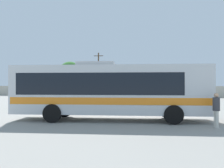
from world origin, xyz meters
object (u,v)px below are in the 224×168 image
Objects in this scene: parked_car_second_dark_blue at (121,93)px; utility_pole_near at (98,73)px; roadside_tree_midleft at (112,77)px; vendor_umbrella_near_gate_green at (29,90)px; attendant_by_bus_door at (216,108)px; coach_bus_silver_orange at (108,89)px; parked_car_leftmost_grey at (84,93)px; roadside_tree_left at (70,70)px.

parked_car_second_dark_blue is 9.28m from utility_pole_near.
vendor_umbrella_near_gate_green is at bearing -92.96° from roadside_tree_midleft.
coach_bus_silver_orange is at bearing 167.30° from attendant_by_bus_door.
vendor_umbrella_near_gate_green is 0.24× the size of utility_pole_near.
parked_car_second_dark_blue is (4.74, 19.48, -0.87)m from vendor_umbrella_near_gate_green.
roadside_tree_midleft is at bearing 101.63° from coach_bus_silver_orange.
parked_car_leftmost_grey is 8.30m from utility_pole_near.
coach_bus_silver_orange is at bearing -64.64° from roadside_tree_left.
attendant_by_bus_door reaches higher than parked_car_leftmost_grey.
parked_car_second_dark_blue is at bearing 98.11° from coach_bus_silver_orange.
parked_car_leftmost_grey is 5.98m from parked_car_second_dark_blue.
coach_bus_silver_orange is at bearing -81.89° from parked_car_second_dark_blue.
roadside_tree_left is (-6.18, 0.86, 0.69)m from utility_pole_near.
parked_car_second_dark_blue is 0.52× the size of utility_pole_near.
roadside_tree_left reaches higher than parked_car_second_dark_blue.
vendor_umbrella_near_gate_green is (-8.24, 5.08, -0.19)m from coach_bus_silver_orange.
utility_pole_near is 1.60× the size of roadside_tree_midleft.
utility_pole_near is at bearing -139.88° from roadside_tree_midleft.
attendant_by_bus_door is 39.58m from roadside_tree_left.
coach_bus_silver_orange is 32.53m from utility_pole_near.
attendant_by_bus_door is 0.40× the size of parked_car_second_dark_blue.
roadside_tree_midleft is at bearing 74.38° from parked_car_leftmost_grey.
coach_bus_silver_orange is 1.73× the size of roadside_tree_left.
vendor_umbrella_near_gate_green is at bearing -88.35° from utility_pole_near.
roadside_tree_midleft is at bearing 110.14° from attendant_by_bus_door.
roadside_tree_midleft reaches higher than attendant_by_bus_door.
attendant_by_bus_door is at bearing -24.45° from vendor_umbrella_near_gate_green.
roadside_tree_midleft is at bearing 111.29° from parked_car_second_dark_blue.
utility_pole_near is at bearing 91.65° from vendor_umbrella_near_gate_green.
utility_pole_near reaches higher than vendor_umbrella_near_gate_green.
roadside_tree_left is at bearing 124.56° from parked_car_leftmost_grey.
attendant_by_bus_door is at bearing -69.86° from roadside_tree_midleft.
parked_car_second_dark_blue is at bearing -68.71° from roadside_tree_midleft.
attendant_by_bus_door is 0.26× the size of roadside_tree_left.
parked_car_second_dark_blue is (-3.50, 24.56, -1.05)m from coach_bus_silver_orange.
coach_bus_silver_orange is 35.58m from roadside_tree_left.
attendant_by_bus_door is at bearing -57.83° from roadside_tree_left.
utility_pole_near is 1.23× the size of roadside_tree_left.
parked_car_second_dark_blue is 0.83× the size of roadside_tree_midleft.
parked_car_second_dark_blue is at bearing 8.67° from parked_car_leftmost_grey.
roadside_tree_midleft is (8.38, 0.99, -1.41)m from roadside_tree_left.
roadside_tree_left reaches higher than parked_car_leftmost_grey.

